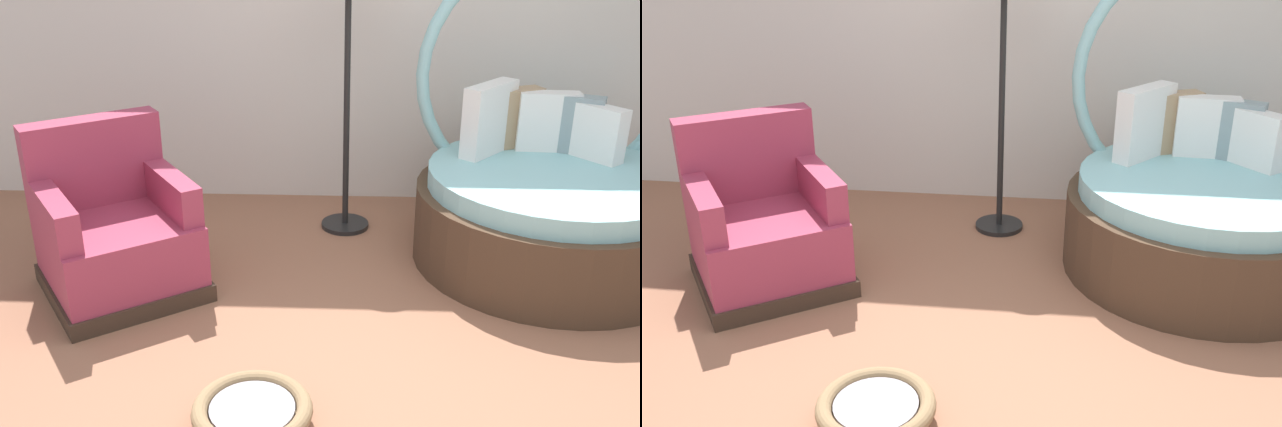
# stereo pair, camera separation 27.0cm
# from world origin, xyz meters

# --- Properties ---
(ground_plane) EXTENTS (8.00, 8.00, 0.02)m
(ground_plane) POSITION_xyz_m (0.00, 0.00, -0.01)
(ground_plane) COLOR #936047
(back_wall) EXTENTS (8.00, 0.12, 2.85)m
(back_wall) POSITION_xyz_m (0.00, 2.45, 1.42)
(back_wall) COLOR silver
(back_wall) RESTS_ON ground_plane
(round_daybed) EXTENTS (1.62, 1.62, 1.86)m
(round_daybed) POSITION_xyz_m (1.03, 1.46, 0.40)
(round_daybed) COLOR #473323
(round_daybed) RESTS_ON ground_plane
(red_armchair) EXTENTS (1.11, 1.11, 0.94)m
(red_armchair) POSITION_xyz_m (-1.50, 0.94, 0.33)
(red_armchair) COLOR #38281E
(red_armchair) RESTS_ON ground_plane
(pet_basket) EXTENTS (0.51, 0.51, 0.13)m
(pet_basket) POSITION_xyz_m (-0.58, -0.24, 0.07)
(pet_basket) COLOR #8E704C
(pet_basket) RESTS_ON ground_plane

